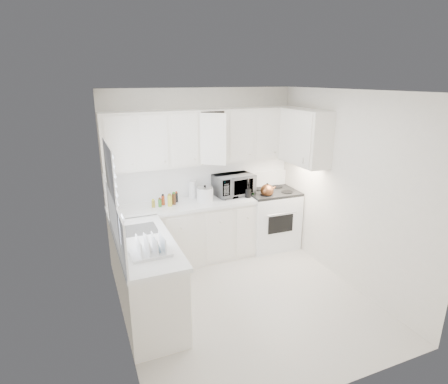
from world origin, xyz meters
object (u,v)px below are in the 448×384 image
stove (271,211)px  microwave (234,183)px  dish_rack (150,244)px  utensil_crock (248,188)px  rice_cooker (205,193)px  tea_kettle (267,190)px

stove → microwave: size_ratio=2.07×
dish_rack → utensil_crock: bearing=35.0°
microwave → utensil_crock: microwave is taller
microwave → utensil_crock: size_ratio=1.90×
rice_cooker → dish_rack: size_ratio=0.60×
tea_kettle → dish_rack: (-2.10, -1.26, 0.00)m
microwave → utensil_crock: (0.16, -0.20, -0.05)m
dish_rack → tea_kettle: bearing=29.6°
rice_cooker → microwave: bearing=25.7°
stove → microwave: microwave is taller
stove → microwave: bearing=171.9°
microwave → rice_cooker: 0.54m
microwave → rice_cooker: microwave is taller
tea_kettle → rice_cooker: size_ratio=1.04×
stove → utensil_crock: 0.69m
tea_kettle → microwave: microwave is taller
stove → microwave: (-0.63, 0.11, 0.53)m
stove → dish_rack: (-2.28, -1.42, 0.44)m
rice_cooker → dish_rack: rice_cooker is taller
rice_cooker → utensil_crock: size_ratio=0.78×
tea_kettle → dish_rack: size_ratio=0.62×
stove → rice_cooker: 1.24m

